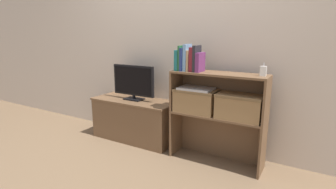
# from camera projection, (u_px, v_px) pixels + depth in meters

# --- Properties ---
(ground_plane) EXTENTS (16.00, 16.00, 0.00)m
(ground_plane) POSITION_uv_depth(u_px,v_px,m) (161.00, 154.00, 2.78)
(ground_plane) COLOR brown
(wall_back) EXTENTS (10.00, 0.05, 2.40)m
(wall_back) POSITION_uv_depth(u_px,v_px,m) (181.00, 38.00, 2.87)
(wall_back) COLOR beige
(wall_back) RESTS_ON ground_plane
(tv_stand) EXTENTS (1.02, 0.41, 0.49)m
(tv_stand) POSITION_uv_depth(u_px,v_px,m) (135.00, 119.00, 3.14)
(tv_stand) COLOR brown
(tv_stand) RESTS_ON ground_plane
(tv) EXTENTS (0.55, 0.14, 0.41)m
(tv) POSITION_uv_depth(u_px,v_px,m) (133.00, 82.00, 3.03)
(tv) COLOR black
(tv) RESTS_ON tv_stand
(bookshelf_lower_tier) EXTENTS (0.91, 0.27, 0.49)m
(bookshelf_lower_tier) POSITION_uv_depth(u_px,v_px,m) (218.00, 131.00, 2.61)
(bookshelf_lower_tier) COLOR brown
(bookshelf_lower_tier) RESTS_ON ground_plane
(bookshelf_upper_tier) EXTENTS (0.91, 0.27, 0.41)m
(bookshelf_upper_tier) POSITION_uv_depth(u_px,v_px,m) (220.00, 87.00, 2.50)
(bookshelf_upper_tier) COLOR brown
(bookshelf_upper_tier) RESTS_ON bookshelf_lower_tier
(book_teal) EXTENTS (0.04, 0.13, 0.20)m
(book_teal) POSITION_uv_depth(u_px,v_px,m) (179.00, 60.00, 2.57)
(book_teal) COLOR #1E7075
(book_teal) RESTS_ON bookshelf_upper_tier
(book_forest) EXTENTS (0.02, 0.14, 0.24)m
(book_forest) POSITION_uv_depth(u_px,v_px,m) (181.00, 58.00, 2.55)
(book_forest) COLOR #286638
(book_forest) RESTS_ON bookshelf_upper_tier
(book_navy) EXTENTS (0.02, 0.16, 0.22)m
(book_navy) POSITION_uv_depth(u_px,v_px,m) (184.00, 59.00, 2.54)
(book_navy) COLOR navy
(book_navy) RESTS_ON bookshelf_upper_tier
(book_skyblue) EXTENTS (0.03, 0.14, 0.26)m
(book_skyblue) POSITION_uv_depth(u_px,v_px,m) (187.00, 58.00, 2.52)
(book_skyblue) COLOR #709ECC
(book_skyblue) RESTS_ON bookshelf_upper_tier
(book_tan) EXTENTS (0.02, 0.13, 0.20)m
(book_tan) POSITION_uv_depth(u_px,v_px,m) (190.00, 61.00, 2.51)
(book_tan) COLOR tan
(book_tan) RESTS_ON bookshelf_upper_tier
(book_maroon) EXTENTS (0.04, 0.13, 0.23)m
(book_maroon) POSITION_uv_depth(u_px,v_px,m) (193.00, 59.00, 2.49)
(book_maroon) COLOR maroon
(book_maroon) RESTS_ON bookshelf_upper_tier
(book_charcoal) EXTENTS (0.03, 0.15, 0.25)m
(book_charcoal) POSITION_uv_depth(u_px,v_px,m) (197.00, 59.00, 2.47)
(book_charcoal) COLOR #232328
(book_charcoal) RESTS_ON bookshelf_upper_tier
(book_plum) EXTENTS (0.04, 0.16, 0.18)m
(book_plum) POSITION_uv_depth(u_px,v_px,m) (200.00, 62.00, 2.46)
(book_plum) COLOR #6B2D66
(book_plum) RESTS_ON bookshelf_upper_tier
(baby_monitor) EXTENTS (0.05, 0.03, 0.12)m
(baby_monitor) POSITION_uv_depth(u_px,v_px,m) (263.00, 71.00, 2.22)
(baby_monitor) COLOR white
(baby_monitor) RESTS_ON bookshelf_upper_tier
(storage_basket_left) EXTENTS (0.41, 0.24, 0.23)m
(storage_basket_left) POSITION_uv_depth(u_px,v_px,m) (196.00, 100.00, 2.58)
(storage_basket_left) COLOR #937047
(storage_basket_left) RESTS_ON bookshelf_lower_tier
(storage_basket_right) EXTENTS (0.41, 0.24, 0.23)m
(storage_basket_right) POSITION_uv_depth(u_px,v_px,m) (240.00, 106.00, 2.37)
(storage_basket_right) COLOR #937047
(storage_basket_right) RESTS_ON bookshelf_lower_tier
(laptop) EXTENTS (0.33, 0.22, 0.02)m
(laptop) POSITION_uv_depth(u_px,v_px,m) (196.00, 88.00, 2.56)
(laptop) COLOR #BCBCC1
(laptop) RESTS_ON storage_basket_left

